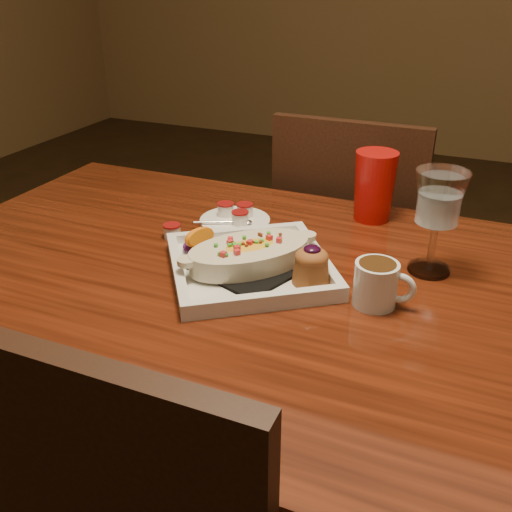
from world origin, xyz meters
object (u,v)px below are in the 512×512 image
at_px(plate, 254,260).
at_px(coffee_mug, 377,283).
at_px(goblet, 439,204).
at_px(table, 273,326).
at_px(red_tumbler, 374,186).
at_px(chair_far, 351,256).
at_px(saucer, 235,219).

distance_m(plate, coffee_mug, 0.24).
bearing_deg(goblet, plate, -155.53).
height_order(table, red_tumbler, red_tumbler).
relative_size(table, chair_far, 1.61).
xyz_separation_m(coffee_mug, red_tumbler, (-0.09, 0.36, 0.04)).
bearing_deg(saucer, goblet, -7.51).
bearing_deg(goblet, chair_far, 118.14).
relative_size(chair_far, coffee_mug, 8.88).
bearing_deg(table, plate, 161.14).
bearing_deg(red_tumbler, plate, -112.88).
distance_m(table, plate, 0.13).
distance_m(plate, saucer, 0.23).
distance_m(chair_far, saucer, 0.52).
bearing_deg(chair_far, red_tumbler, 109.98).
distance_m(coffee_mug, saucer, 0.42).
bearing_deg(red_tumbler, goblet, -52.70).
distance_m(table, red_tumbler, 0.41).
distance_m(coffee_mug, goblet, 0.19).
distance_m(coffee_mug, red_tumbler, 0.37).
bearing_deg(coffee_mug, table, 175.26).
relative_size(goblet, red_tumbler, 1.26).
bearing_deg(plate, chair_far, 50.39).
bearing_deg(coffee_mug, saucer, 146.19).
bearing_deg(chair_far, coffee_mug, 106.54).
relative_size(table, plate, 3.75).
relative_size(chair_far, goblet, 4.71).
xyz_separation_m(chair_far, red_tumbler, (0.10, -0.27, 0.32)).
bearing_deg(goblet, coffee_mug, -113.12).
height_order(table, goblet, goblet).
height_order(chair_far, coffee_mug, chair_far).
height_order(coffee_mug, red_tumbler, red_tumbler).
bearing_deg(saucer, red_tumbler, 28.38).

